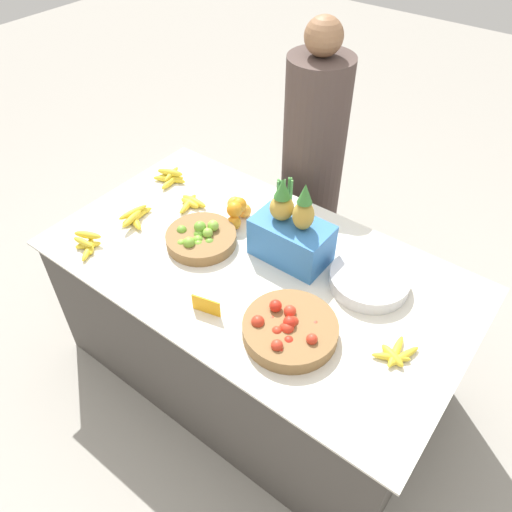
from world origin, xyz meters
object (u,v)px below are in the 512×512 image
object	(u,v)px
metal_bowl	(369,280)
vendor_person	(312,172)
lime_bowl	(201,238)
price_sign	(206,306)
produce_crate	(291,234)
tomato_basket	(289,329)

from	to	relation	value
metal_bowl	vendor_person	size ratio (longest dim) A/B	0.21
lime_bowl	metal_bowl	distance (m)	0.77
price_sign	produce_crate	size ratio (longest dim) A/B	0.29
lime_bowl	vendor_person	bearing A→B (deg)	87.05
metal_bowl	price_sign	bearing A→B (deg)	-130.11
metal_bowl	produce_crate	distance (m)	0.38
tomato_basket	produce_crate	size ratio (longest dim) A/B	0.89
lime_bowl	tomato_basket	distance (m)	0.65
tomato_basket	vendor_person	world-z (taller)	vendor_person
lime_bowl	produce_crate	distance (m)	0.42
produce_crate	vendor_person	bearing A→B (deg)	115.11
metal_bowl	lime_bowl	bearing A→B (deg)	-162.89
price_sign	produce_crate	distance (m)	0.49
lime_bowl	tomato_basket	size ratio (longest dim) A/B	0.88
tomato_basket	metal_bowl	size ratio (longest dim) A/B	1.09
produce_crate	tomato_basket	bearing A→B (deg)	-56.12
tomato_basket	lime_bowl	bearing A→B (deg)	162.83
metal_bowl	tomato_basket	bearing A→B (deg)	-105.70
lime_bowl	metal_bowl	xyz separation A→B (m)	(0.74, 0.23, -0.00)
price_sign	tomato_basket	bearing A→B (deg)	3.92
metal_bowl	produce_crate	size ratio (longest dim) A/B	0.81
vendor_person	tomato_basket	bearing A→B (deg)	-61.69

